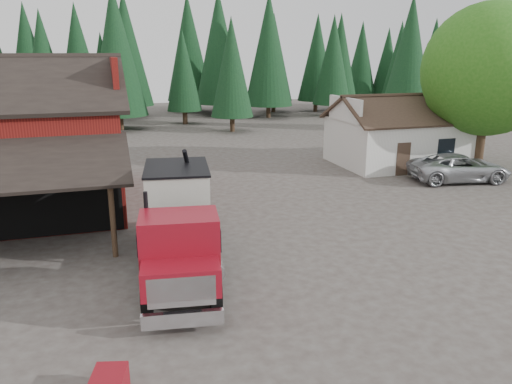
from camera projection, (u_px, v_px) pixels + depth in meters
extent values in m
plane|color=#413833|center=(279.00, 260.00, 17.91)|extent=(120.00, 120.00, 0.00)
cube|color=maroon|center=(114.00, 78.00, 24.08)|extent=(0.25, 7.00, 2.00)
cylinder|color=#382619|center=(113.00, 220.00, 17.88)|extent=(0.20, 0.20, 2.80)
cube|color=silver|center=(398.00, 141.00, 33.14)|extent=(8.00, 6.00, 3.00)
cube|color=#38281E|center=(414.00, 110.00, 31.15)|extent=(8.60, 3.42, 1.80)
cube|color=#38281E|center=(388.00, 105.00, 33.92)|extent=(8.60, 3.42, 1.80)
cube|color=silver|center=(345.00, 109.00, 31.41)|extent=(0.20, 4.20, 1.50)
cube|color=silver|center=(452.00, 106.00, 33.66)|extent=(0.20, 4.20, 1.50)
cube|color=#38281E|center=(403.00, 159.00, 30.07)|extent=(0.90, 0.06, 2.00)
cube|color=black|center=(446.00, 147.00, 30.76)|extent=(1.20, 0.06, 1.00)
cylinder|color=#382619|center=(480.00, 144.00, 31.48)|extent=(0.60, 0.60, 3.20)
sphere|color=#246316|center=(489.00, 70.00, 30.24)|extent=(8.00, 8.00, 8.00)
sphere|color=#246316|center=(461.00, 89.00, 30.96)|extent=(4.40, 4.40, 4.40)
sphere|color=#246316|center=(510.00, 85.00, 30.03)|extent=(4.80, 4.80, 4.80)
cylinder|color=#382619|center=(232.00, 123.00, 47.00)|extent=(0.44, 0.44, 1.60)
cone|color=black|center=(232.00, 67.00, 45.63)|extent=(3.96, 3.96, 9.00)
cylinder|color=#382619|center=(404.00, 122.00, 47.84)|extent=(0.44, 0.44, 1.60)
cone|color=black|center=(409.00, 56.00, 46.19)|extent=(4.84, 4.84, 11.00)
cylinder|color=#382619|center=(121.00, 122.00, 47.86)|extent=(0.44, 0.44, 1.60)
cone|color=black|center=(116.00, 50.00, 46.08)|extent=(5.28, 5.28, 12.00)
cylinder|color=black|center=(147.00, 296.00, 14.18)|extent=(0.46, 1.06, 1.02)
cylinder|color=black|center=(216.00, 291.00, 14.49)|extent=(0.46, 1.06, 1.02)
cylinder|color=black|center=(153.00, 240.00, 18.43)|extent=(0.46, 1.06, 1.02)
cylinder|color=black|center=(206.00, 237.00, 18.73)|extent=(0.46, 1.06, 1.02)
cylinder|color=black|center=(154.00, 228.00, 19.67)|extent=(0.46, 1.06, 1.02)
cylinder|color=black|center=(204.00, 226.00, 19.97)|extent=(0.46, 1.06, 1.02)
cube|color=black|center=(180.00, 244.00, 17.07)|extent=(2.10, 8.08, 0.37)
cube|color=silver|center=(183.00, 319.00, 12.96)|extent=(2.15, 0.46, 0.42)
cube|color=silver|center=(182.00, 292.00, 12.85)|extent=(1.77, 0.33, 0.84)
cube|color=maroon|center=(181.00, 277.00, 13.34)|extent=(2.24, 1.48, 0.79)
cube|color=maroon|center=(180.00, 243.00, 14.36)|extent=(2.43, 1.87, 1.72)
cube|color=black|center=(179.00, 243.00, 13.57)|extent=(1.95, 0.34, 0.84)
cylinder|color=black|center=(147.00, 219.00, 14.87)|extent=(0.15, 0.15, 1.68)
cube|color=black|center=(179.00, 233.00, 15.25)|extent=(2.28, 0.42, 1.49)
cube|color=black|center=(179.00, 224.00, 18.24)|extent=(3.09, 5.67, 0.15)
cube|color=beige|center=(177.00, 188.00, 17.87)|extent=(2.54, 3.34, 1.49)
cone|color=beige|center=(178.00, 213.00, 18.12)|extent=(2.31, 2.31, 0.65)
cube|color=black|center=(176.00, 167.00, 17.66)|extent=(2.64, 3.44, 0.07)
cylinder|color=black|center=(192.00, 181.00, 19.22)|extent=(0.95, 1.96, 2.84)
cube|color=maroon|center=(164.00, 201.00, 20.20)|extent=(0.65, 0.81, 0.42)
cylinder|color=silver|center=(216.00, 268.00, 15.40)|extent=(0.64, 0.99, 0.52)
imported|color=#B3B6BB|center=(459.00, 168.00, 28.77)|extent=(6.07, 3.58, 1.58)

